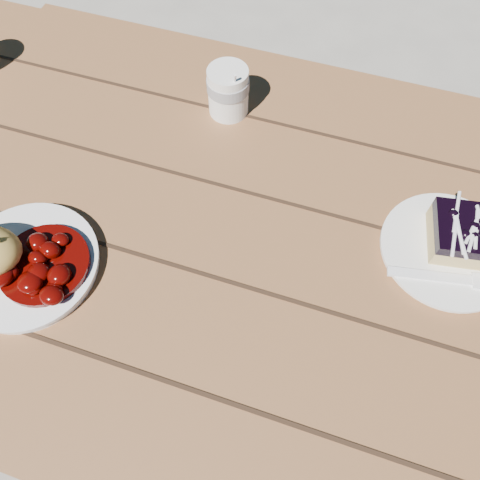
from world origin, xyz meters
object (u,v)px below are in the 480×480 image
(blueberry_cake, at_px, (463,234))
(coffee_cup, at_px, (228,91))
(main_plate, at_px, (28,266))
(dessert_plate, at_px, (447,250))
(picnic_table, at_px, (239,279))

(blueberry_cake, xyz_separation_m, coffee_cup, (-0.42, 0.16, 0.01))
(main_plate, bearing_deg, dessert_plate, 20.67)
(blueberry_cake, bearing_deg, main_plate, -167.70)
(main_plate, height_order, blueberry_cake, blueberry_cake)
(picnic_table, relative_size, main_plate, 9.81)
(dessert_plate, xyz_separation_m, coffee_cup, (-0.41, 0.17, 0.04))
(picnic_table, bearing_deg, blueberry_cake, 14.95)
(blueberry_cake, height_order, coffee_cup, coffee_cup)
(picnic_table, height_order, main_plate, main_plate)
(coffee_cup, bearing_deg, picnic_table, -67.61)
(picnic_table, distance_m, dessert_plate, 0.35)
(picnic_table, relative_size, blueberry_cake, 19.64)
(main_plate, distance_m, blueberry_cake, 0.64)
(blueberry_cake, bearing_deg, picnic_table, -174.37)
(main_plate, bearing_deg, picnic_table, 28.54)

